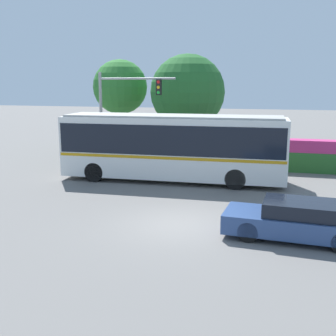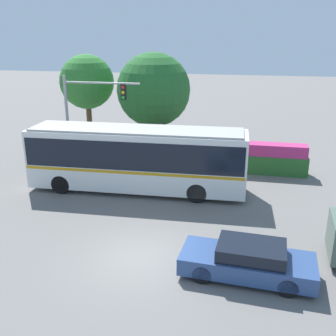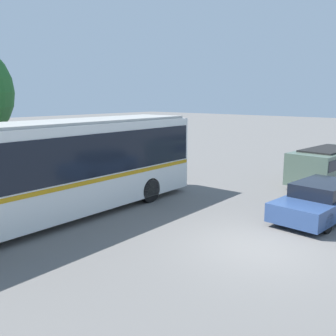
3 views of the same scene
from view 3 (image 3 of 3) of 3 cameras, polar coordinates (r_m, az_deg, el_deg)
ground_plane at (r=11.29m, az=13.16°, el=-11.55°), size 140.00×140.00×0.00m
city_bus at (r=13.69m, az=-15.68°, el=0.69°), size 11.51×2.86×3.40m
sedan_foreground at (r=14.45m, az=22.18°, el=-4.55°), size 4.69×2.10×1.27m
suv_left_lane at (r=19.88m, az=22.96°, el=0.64°), size 5.06×2.36×1.77m
flowering_hedge at (r=19.84m, az=-11.29°, el=0.89°), size 9.40×1.02×1.83m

